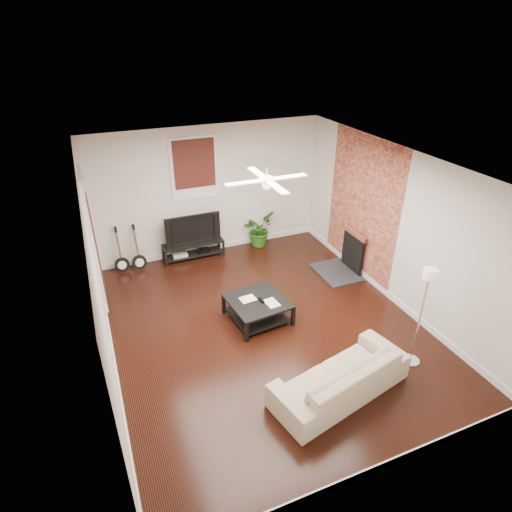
{
  "coord_description": "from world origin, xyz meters",
  "views": [
    {
      "loc": [
        -2.36,
        -5.31,
        4.56
      ],
      "look_at": [
        0.0,
        0.4,
        1.15
      ],
      "focal_mm": 29.71,
      "sensor_mm": 36.0,
      "label": 1
    }
  ],
  "objects": [
    {
      "name": "coffee_table",
      "position": [
        -0.05,
        0.2,
        0.2
      ],
      "size": [
        1.04,
        1.04,
        0.4
      ],
      "primitive_type": "cube",
      "rotation": [
        0.0,
        0.0,
        0.1
      ],
      "color": "black",
      "rests_on": "floor"
    },
    {
      "name": "guitar_right",
      "position": [
        -1.68,
        2.72,
        0.49
      ],
      "size": [
        0.33,
        0.25,
        0.98
      ],
      "primitive_type": null,
      "rotation": [
        0.0,
        0.0,
        0.12
      ],
      "color": "black",
      "rests_on": "floor"
    },
    {
      "name": "room",
      "position": [
        0.0,
        0.0,
        1.4
      ],
      "size": [
        5.01,
        6.01,
        2.81
      ],
      "color": "black",
      "rests_on": "ground"
    },
    {
      "name": "fireplace",
      "position": [
        2.2,
        1.0,
        0.46
      ],
      "size": [
        0.8,
        1.1,
        0.92
      ],
      "primitive_type": "cube",
      "color": "black",
      "rests_on": "floor"
    },
    {
      "name": "potted_plant",
      "position": [
        1.06,
        2.82,
        0.39
      ],
      "size": [
        0.93,
        0.93,
        0.78
      ],
      "primitive_type": "imported",
      "rotation": [
        0.0,
        0.0,
        0.77
      ],
      "color": "#29601B",
      "rests_on": "floor"
    },
    {
      "name": "ceiling_fan",
      "position": [
        0.0,
        0.0,
        2.6
      ],
      "size": [
        1.24,
        1.24,
        0.32
      ],
      "primitive_type": null,
      "color": "white",
      "rests_on": "ceiling"
    },
    {
      "name": "tv",
      "position": [
        -0.5,
        2.8,
        0.72
      ],
      "size": [
        1.19,
        0.16,
        0.68
      ],
      "primitive_type": "imported",
      "color": "black",
      "rests_on": "tv_stand"
    },
    {
      "name": "window_back",
      "position": [
        -0.3,
        2.97,
        1.95
      ],
      "size": [
        1.0,
        0.06,
        1.3
      ],
      "primitive_type": "cube",
      "color": "#330F0E",
      "rests_on": "wall_back"
    },
    {
      "name": "brick_accent",
      "position": [
        2.49,
        1.0,
        1.4
      ],
      "size": [
        0.02,
        2.2,
        2.8
      ],
      "primitive_type": "cube",
      "color": "brown",
      "rests_on": "floor"
    },
    {
      "name": "door_left",
      "position": [
        -2.46,
        1.9,
        1.25
      ],
      "size": [
        0.08,
        1.0,
        2.5
      ],
      "primitive_type": "cube",
      "color": "white",
      "rests_on": "wall_left"
    },
    {
      "name": "tv_stand",
      "position": [
        -0.5,
        2.78,
        0.19
      ],
      "size": [
        1.33,
        0.35,
        0.37
      ],
      "primitive_type": "cube",
      "color": "black",
      "rests_on": "floor"
    },
    {
      "name": "sofa",
      "position": [
        0.36,
        -1.78,
        0.3
      ],
      "size": [
        2.15,
        1.22,
        0.59
      ],
      "primitive_type": "imported",
      "rotation": [
        0.0,
        0.0,
        3.36
      ],
      "color": "tan",
      "rests_on": "floor"
    },
    {
      "name": "guitar_left",
      "position": [
        -2.03,
        2.75,
        0.49
      ],
      "size": [
        0.31,
        0.22,
        0.98
      ],
      "primitive_type": null,
      "rotation": [
        0.0,
        0.0,
        0.02
      ],
      "color": "black",
      "rests_on": "floor"
    },
    {
      "name": "floor_lamp",
      "position": [
        1.71,
        -1.68,
        0.83
      ],
      "size": [
        0.33,
        0.33,
        1.66
      ],
      "primitive_type": null,
      "rotation": [
        0.0,
        0.0,
        0.22
      ],
      "color": "white",
      "rests_on": "floor"
    }
  ]
}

